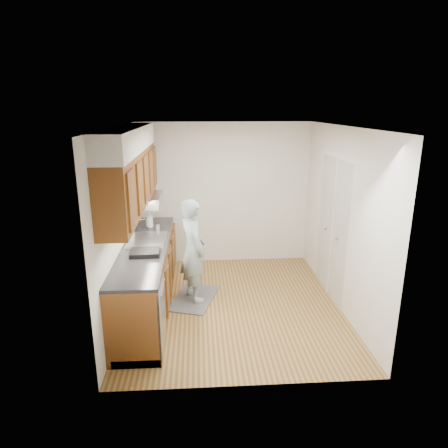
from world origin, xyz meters
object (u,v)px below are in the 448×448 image
at_px(steel_can, 158,228).
at_px(dish_rack, 145,253).
at_px(person, 193,244).
at_px(soap_bottle_a, 150,219).
at_px(soap_bottle_b, 150,221).

bearing_deg(steel_can, dish_rack, -94.40).
xyz_separation_m(person, steel_can, (-0.52, 0.38, 0.12)).
distance_m(person, steel_can, 0.66).
height_order(soap_bottle_a, steel_can, soap_bottle_a).
distance_m(steel_can, dish_rack, 0.98).
xyz_separation_m(soap_bottle_a, soap_bottle_b, (-0.01, 0.08, -0.05)).
height_order(soap_bottle_a, dish_rack, soap_bottle_a).
distance_m(soap_bottle_a, soap_bottle_b, 0.10).
xyz_separation_m(soap_bottle_b, steel_can, (0.16, -0.30, -0.04)).
bearing_deg(soap_bottle_b, soap_bottle_a, -80.00).
relative_size(person, dish_rack, 4.69).
distance_m(person, soap_bottle_a, 0.92).
height_order(person, steel_can, person).
xyz_separation_m(steel_can, dish_rack, (-0.08, -0.98, -0.02)).
height_order(person, soap_bottle_b, person).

